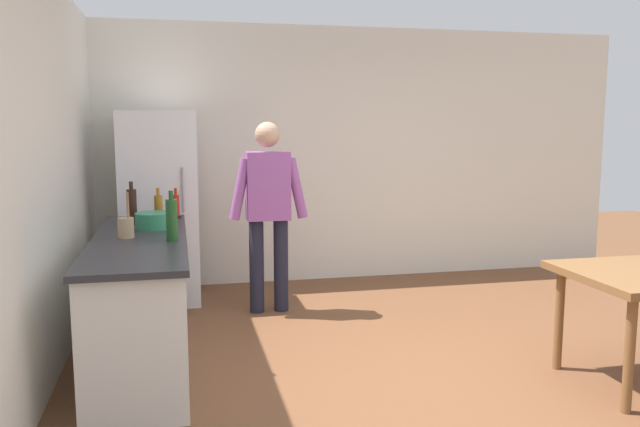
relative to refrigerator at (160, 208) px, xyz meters
The scene contains 12 objects.
ground_plane 3.19m from the refrigerator, 51.63° to the right, with size 14.00×14.00×0.00m, color brown.
wall_back 2.04m from the refrigerator, 17.53° to the left, with size 6.40×0.12×2.70m, color silver.
wall_left 2.35m from the refrigerator, 107.65° to the right, with size 0.12×5.60×2.70m, color silver.
kitchen_counter 1.66m from the refrigerator, 93.58° to the right, with size 0.64×2.20×0.90m.
refrigerator is the anchor object (origin of this frame).
person 1.10m from the refrigerator, 30.23° to the right, with size 0.70×0.22×1.70m.
cooking_pot 1.22m from the refrigerator, 90.45° to the right, with size 0.40×0.28×0.12m.
utensil_jar 1.60m from the refrigerator, 96.65° to the right, with size 0.11×0.11×0.32m.
bottle_oil_amber 0.95m from the refrigerator, 88.92° to the right, with size 0.06×0.06×0.28m.
bottle_wine_dark 1.03m from the refrigerator, 100.18° to the right, with size 0.08×0.08×0.34m.
bottle_sauce_red 0.60m from the refrigerator, 75.02° to the right, with size 0.06×0.06×0.24m.
bottle_wine_green 1.78m from the refrigerator, 85.95° to the right, with size 0.08×0.08×0.34m.
Camera 1 is at (-1.73, -3.71, 1.68)m, focal length 35.75 mm.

